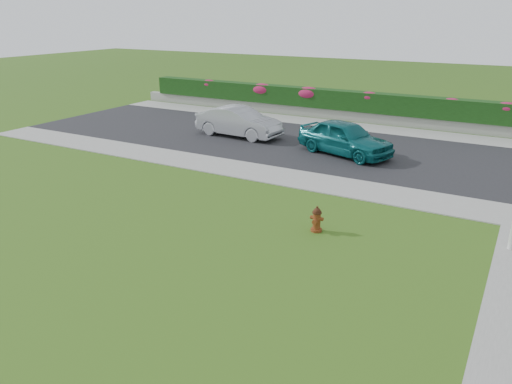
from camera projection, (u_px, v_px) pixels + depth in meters
The scene contains 15 objects.
ground at pixel (174, 299), 11.08m from camera, with size 120.00×120.00×0.00m, color black.
street_far at pixel (269, 140), 24.86m from camera, with size 26.00×8.00×0.04m, color black.
sidewalk_far at pixel (194, 161), 21.22m from camera, with size 24.00×2.00×0.04m, color gray.
sidewalk_beyond at pixel (377, 129), 27.12m from camera, with size 34.00×2.00×0.04m, color gray.
retaining_wall at pixel (385, 119), 28.26m from camera, with size 34.00×0.40×0.60m, color gray.
hedge at pixel (387, 104), 28.05m from camera, with size 32.00×0.90×1.10m, color black.
fire_hydrant at pixel (317, 220), 14.39m from camera, with size 0.39×0.37×0.77m.
sedan_teal at pixel (345, 138), 21.95m from camera, with size 1.78×4.43×1.51m, color #0B5759.
sedan_silver at pixel (239, 122), 25.22m from camera, with size 1.56×4.49×1.48m, color #A0A2A8.
flower_clump_a at pixel (209, 84), 33.38m from camera, with size 1.14×0.74×0.57m, color #B21E4A.
flower_clump_b at pixel (262, 89), 31.53m from camera, with size 1.46×0.94×0.73m, color #B21E4A.
flower_clump_c at pixel (308, 93), 30.07m from camera, with size 1.49×0.96×0.75m, color #B21E4A.
flower_clump_d at pixel (369, 97), 28.33m from camera, with size 1.16×0.74×0.58m, color #B21E4A.
flower_clump_e at pixel (452, 103), 26.27m from camera, with size 1.04×0.67×0.52m, color #B21E4A.
flower_clump_f at pixel (507, 108), 25.06m from camera, with size 1.16×0.74×0.58m, color #B21E4A.
Camera 1 is at (6.30, -7.49, 6.01)m, focal length 35.00 mm.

